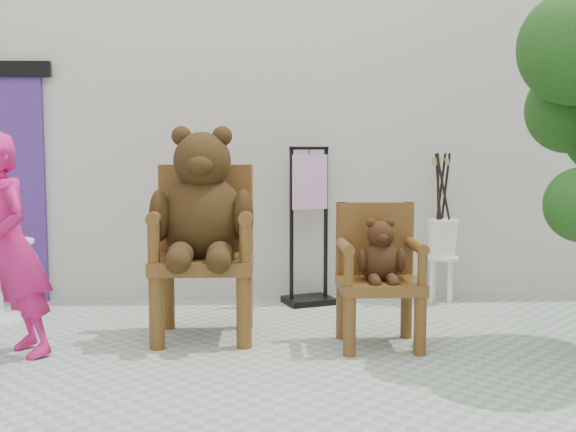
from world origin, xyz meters
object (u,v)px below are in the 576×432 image
object	(u,v)px
chair_big	(203,219)
person	(12,247)
display_stand	(309,244)
stool_bucket	(442,237)
chair_small	(379,265)

from	to	relation	value
chair_big	person	bearing A→B (deg)	-159.84
person	display_stand	world-z (taller)	person
person	display_stand	bearing A→B (deg)	86.40
display_stand	person	bearing A→B (deg)	-163.50
person	stool_bucket	distance (m)	3.88
chair_big	stool_bucket	xyz separation A→B (m)	(2.21, 1.16, -0.30)
person	display_stand	size ratio (longest dim) A/B	1.05
display_stand	stool_bucket	xyz separation A→B (m)	(1.30, 0.00, 0.06)
chair_big	chair_small	bearing A→B (deg)	-10.95
display_stand	chair_small	bearing A→B (deg)	-92.92
chair_small	person	distance (m)	2.66
chair_small	stool_bucket	xyz separation A→B (m)	(0.87, 1.41, 0.03)
chair_small	person	xyz separation A→B (m)	(-2.64, -0.22, 0.18)
chair_small	display_stand	xyz separation A→B (m)	(-0.43, 1.41, -0.03)
stool_bucket	display_stand	bearing A→B (deg)	-179.83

